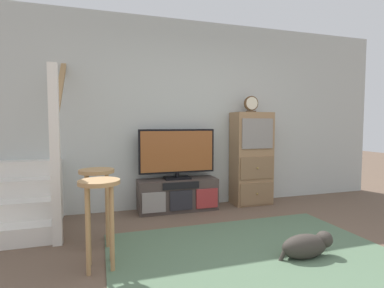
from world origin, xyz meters
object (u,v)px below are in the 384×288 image
object	(u,v)px
media_console	(178,195)
television	(177,152)
side_cabinet	(251,159)
desk_clock	(251,104)
bar_stool_near	(100,203)
dog	(307,245)
bar_stool_far	(97,190)

from	to	relation	value
media_console	television	world-z (taller)	television
side_cabinet	desk_clock	distance (m)	0.81
side_cabinet	bar_stool_near	bearing A→B (deg)	-146.60
media_console	dog	size ratio (longest dim) A/B	2.03
television	bar_stool_far	distance (m)	1.45
dog	media_console	bearing A→B (deg)	112.47
side_cabinet	bar_stool_far	size ratio (longest dim) A/B	1.81
television	desk_clock	distance (m)	1.32
bar_stool_near	bar_stool_far	bearing A→B (deg)	92.66
dog	side_cabinet	bearing A→B (deg)	77.12
bar_stool_far	bar_stool_near	bearing A→B (deg)	-87.34
desk_clock	media_console	bearing A→B (deg)	179.76
desk_clock	bar_stool_near	distance (m)	2.77
dog	desk_clock	bearing A→B (deg)	77.78
desk_clock	dog	xyz separation A→B (m)	(-0.39, -1.79, -1.39)
desk_clock	dog	world-z (taller)	desk_clock
media_console	bar_stool_near	size ratio (longest dim) A/B	1.47
dog	television	bearing A→B (deg)	112.20
bar_stool_far	dog	world-z (taller)	bar_stool_far
media_console	television	xyz separation A→B (m)	(-0.00, 0.02, 0.59)
bar_stool_far	television	bearing A→B (deg)	41.89
side_cabinet	dog	xyz separation A→B (m)	(-0.41, -1.80, -0.57)
bar_stool_far	dog	distance (m)	2.05
side_cabinet	media_console	bearing A→B (deg)	-179.49
side_cabinet	desk_clock	world-z (taller)	desk_clock
bar_stool_near	dog	distance (m)	1.87
television	side_cabinet	size ratio (longest dim) A/B	0.78
desk_clock	bar_stool_far	distance (m)	2.56
desk_clock	dog	distance (m)	2.29
television	desk_clock	world-z (taller)	desk_clock
television	media_console	bearing A→B (deg)	-90.00
media_console	bar_stool_near	xyz separation A→B (m)	(-1.04, -1.44, 0.33)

